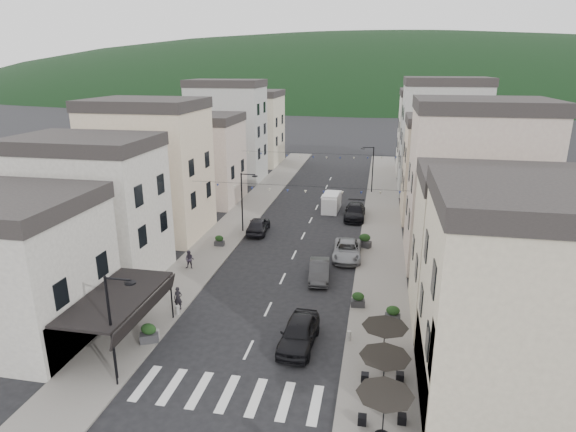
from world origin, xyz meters
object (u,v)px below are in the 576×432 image
parked_car_b (319,271)px  delivery_van (332,202)px  pedestrian_b (190,260)px  parked_car_c (347,250)px  parked_car_d (355,212)px  parked_car_e (258,225)px  parked_car_a (299,333)px  pedestrian_a (178,298)px

parked_car_b → delivery_van: 18.70m
pedestrian_b → parked_car_c: bearing=18.7°
parked_car_d → parked_car_e: parked_car_e is taller
delivery_van → parked_car_e: bearing=-122.9°
pedestrian_b → parked_car_d: bearing=49.8°
parked_car_a → pedestrian_a: pedestrian_a is taller
delivery_van → parked_car_a: bearing=-85.9°
parked_car_b → parked_car_d: size_ratio=0.82×
parked_car_d → parked_car_b: bearing=-96.6°
parked_car_b → delivery_van: (-1.00, 18.67, 0.32)m
parked_car_c → pedestrian_a: pedestrian_a is taller
parked_car_b → parked_car_e: (-7.33, 9.65, 0.07)m
parked_car_e → pedestrian_a: bearing=81.7°
parked_car_d → pedestrian_b: pedestrian_b is taller
parked_car_c → delivery_van: delivery_van is taller
parked_car_b → parked_car_c: 5.05m
parked_car_a → parked_car_e: (-7.33, 19.04, -0.04)m
parked_car_b → pedestrian_b: 10.54m
parked_car_d → pedestrian_a: 25.16m
parked_car_b → parked_car_d: parked_car_d is taller
parked_car_d → parked_car_c: bearing=-90.3°
parked_car_e → pedestrian_b: (-3.21, -9.86, 0.10)m
parked_car_c → parked_car_e: size_ratio=1.12×
parked_car_d → parked_car_e: 11.18m
pedestrian_a → parked_car_c: bearing=40.6°
pedestrian_a → pedestrian_b: pedestrian_a is taller
pedestrian_b → delivery_van: bearing=60.1°
parked_car_e → pedestrian_a: 16.46m
parked_car_c → pedestrian_a: 15.56m
parked_car_a → pedestrian_a: 9.11m
parked_car_d → parked_car_e: (-9.13, -6.45, 0.02)m
parked_car_a → parked_car_c: (1.80, 14.11, -0.11)m
parked_car_e → parked_car_d: bearing=-148.2°
parked_car_b → parked_car_a: bearing=-95.6°
parked_car_c → pedestrian_b: (-12.34, -4.93, 0.17)m
parked_car_d → pedestrian_a: bearing=-115.0°
parked_car_e → delivery_van: (6.33, 9.03, 0.24)m
parked_car_a → parked_car_e: bearing=113.7°
parked_car_e → parked_car_b: bearing=123.7°
parked_car_d → delivery_van: size_ratio=1.19×
parked_car_a → parked_car_c: 14.22m
parked_car_c → delivery_van: size_ratio=1.17×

